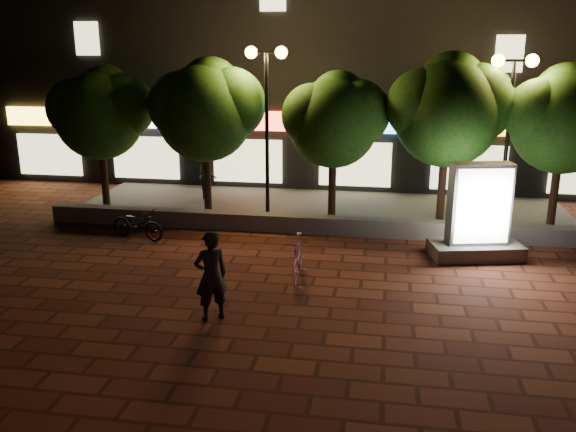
% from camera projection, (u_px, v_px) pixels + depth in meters
% --- Properties ---
extents(ground, '(80.00, 80.00, 0.00)m').
position_uv_depth(ground, '(288.00, 284.00, 13.91)').
color(ground, brown).
rests_on(ground, ground).
extents(retaining_wall, '(16.00, 0.45, 0.50)m').
position_uv_depth(retaining_wall, '(310.00, 224.00, 17.64)').
color(retaining_wall, '#625F5B').
rests_on(retaining_wall, ground).
extents(sidewalk, '(16.00, 5.00, 0.08)m').
position_uv_depth(sidewalk, '(320.00, 209.00, 20.06)').
color(sidewalk, '#625F5B').
rests_on(sidewalk, ground).
extents(building_block, '(28.00, 8.12, 11.30)m').
position_uv_depth(building_block, '(339.00, 52.00, 24.85)').
color(building_block, black).
rests_on(building_block, ground).
extents(tree_far_left, '(3.36, 2.80, 4.63)m').
position_uv_depth(tree_far_left, '(101.00, 110.00, 19.27)').
color(tree_far_left, black).
rests_on(tree_far_left, sidewalk).
extents(tree_left, '(3.60, 3.00, 4.89)m').
position_uv_depth(tree_left, '(207.00, 107.00, 18.68)').
color(tree_left, black).
rests_on(tree_left, sidewalk).
extents(tree_mid, '(3.24, 2.70, 4.50)m').
position_uv_depth(tree_mid, '(335.00, 117.00, 18.12)').
color(tree_mid, black).
rests_on(tree_mid, sidewalk).
extents(tree_right, '(3.72, 3.10, 5.07)m').
position_uv_depth(tree_right, '(449.00, 107.00, 17.50)').
color(tree_right, black).
rests_on(tree_right, sidewalk).
extents(tree_far_right, '(3.48, 2.90, 4.76)m').
position_uv_depth(tree_far_right, '(565.00, 116.00, 17.06)').
color(tree_far_right, black).
rests_on(tree_far_right, sidewalk).
extents(street_lamp_left, '(1.26, 0.36, 5.18)m').
position_uv_depth(street_lamp_left, '(267.00, 89.00, 17.96)').
color(street_lamp_left, black).
rests_on(street_lamp_left, sidewalk).
extents(street_lamp_right, '(1.26, 0.36, 4.98)m').
position_uv_depth(street_lamp_right, '(511.00, 97.00, 16.90)').
color(street_lamp_right, black).
rests_on(street_lamp_right, sidewalk).
extents(ad_kiosk, '(2.49, 1.63, 2.48)m').
position_uv_depth(ad_kiosk, '(478.00, 220.00, 15.40)').
color(ad_kiosk, '#625F5B').
rests_on(ad_kiosk, ground).
extents(scooter_pink, '(0.55, 1.73, 1.03)m').
position_uv_depth(scooter_pink, '(298.00, 258.00, 14.13)').
color(scooter_pink, pink).
rests_on(scooter_pink, ground).
extents(rider, '(0.81, 0.75, 1.85)m').
position_uv_depth(rider, '(211.00, 276.00, 11.93)').
color(rider, black).
rests_on(rider, ground).
extents(scooter_parked, '(1.80, 1.03, 0.89)m').
position_uv_depth(scooter_parked, '(138.00, 224.00, 17.01)').
color(scooter_parked, black).
rests_on(scooter_parked, ground).
extents(pedestrian, '(0.80, 0.91, 1.59)m').
position_uv_depth(pedestrian, '(208.00, 175.00, 21.16)').
color(pedestrian, black).
rests_on(pedestrian, sidewalk).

